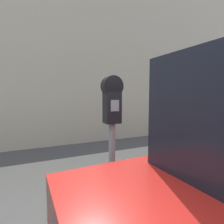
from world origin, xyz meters
The scene contains 3 objects.
sidewalk centered at (0.00, 2.20, 0.06)m, with size 24.00×2.80×0.12m.
building_facade centered at (0.00, 5.30, 3.22)m, with size 24.00×0.30×6.44m.
parking_meter centered at (0.30, 1.27, 1.27)m, with size 0.23×0.15×1.66m.
Camera 1 is at (-0.49, -0.46, 1.55)m, focal length 28.00 mm.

